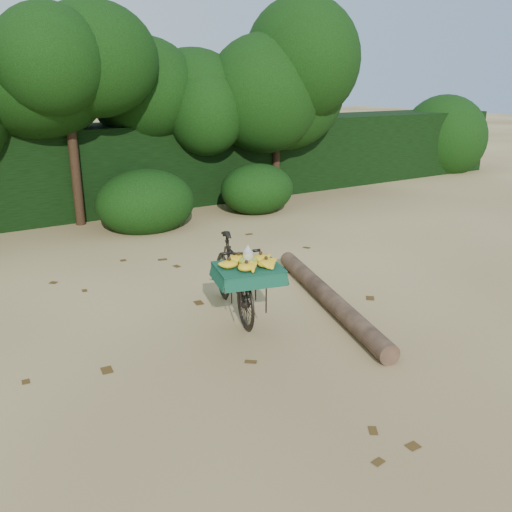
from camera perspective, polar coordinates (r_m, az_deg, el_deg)
ground at (r=6.32m, az=-9.87°, el=-7.68°), size 80.00×80.00×0.00m
vendor_bicycle at (r=6.45m, az=-2.34°, el=-2.10°), size 0.96×1.77×0.97m
fallen_log at (r=6.88m, az=7.59°, el=-4.32°), size 1.11×3.09×0.23m
hedge_backdrop at (r=11.94m, az=-21.98°, el=8.03°), size 26.00×1.80×1.80m
tree_row at (r=10.93m, az=-25.25°, el=12.65°), size 14.50×2.00×4.00m
bush_clumps at (r=10.21m, az=-16.77°, el=4.47°), size 8.80×1.70×0.90m
leaf_litter at (r=6.87m, az=-11.98°, el=-5.58°), size 7.00×7.30×0.01m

